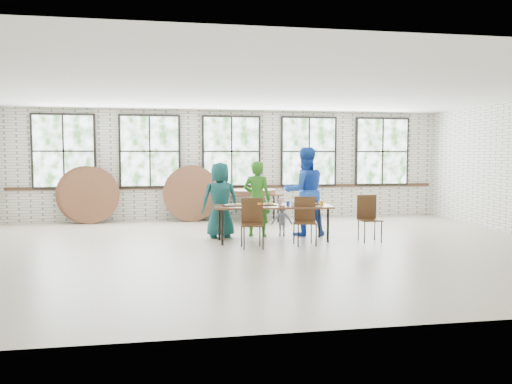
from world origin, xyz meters
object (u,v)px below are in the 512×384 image
(chair_near_left, at_px, (252,219))
(chair_near_right, at_px, (305,217))
(storage_table, at_px, (247,196))
(dining_table, at_px, (273,208))

(chair_near_left, xyz_separation_m, chair_near_right, (1.08, 0.14, 0.00))
(chair_near_right, relative_size, storage_table, 0.51)
(chair_near_right, xyz_separation_m, storage_table, (-0.61, 3.56, 0.13))
(dining_table, distance_m, storage_table, 3.10)
(chair_near_right, bearing_deg, storage_table, 112.90)
(chair_near_right, bearing_deg, dining_table, 153.14)
(dining_table, distance_m, chair_near_left, 0.82)
(dining_table, height_order, storage_table, same)
(storage_table, bearing_deg, chair_near_right, -85.51)
(dining_table, xyz_separation_m, storage_table, (-0.06, 3.10, -0.00))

